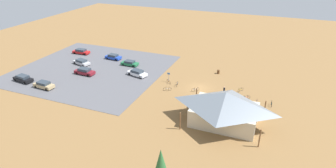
% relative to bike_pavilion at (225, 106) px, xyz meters
% --- Properties ---
extents(ground, '(160.00, 160.00, 0.00)m').
position_rel_bike_pavilion_xyz_m(ground, '(7.40, -10.90, -3.15)').
color(ground, olive).
rests_on(ground, ground).
extents(parking_lot_asphalt, '(34.19, 32.33, 0.05)m').
position_rel_bike_pavilion_xyz_m(parking_lot_asphalt, '(34.47, -11.36, -3.12)').
color(parking_lot_asphalt, '#56565B').
rests_on(parking_lot_asphalt, ground).
extents(bike_pavilion, '(12.54, 9.31, 5.69)m').
position_rel_bike_pavilion_xyz_m(bike_pavilion, '(0.00, 0.00, 0.00)').
color(bike_pavilion, beige).
rests_on(bike_pavilion, ground).
extents(trash_bin, '(0.60, 0.60, 0.90)m').
position_rel_bike_pavilion_xyz_m(trash_bin, '(5.37, -20.13, -2.70)').
color(trash_bin, brown).
rests_on(trash_bin, ground).
extents(lot_sign, '(0.56, 0.08, 2.20)m').
position_rel_bike_pavilion_xyz_m(lot_sign, '(14.57, -11.69, -1.74)').
color(lot_sign, '#99999E').
rests_on(lot_sign, ground).
extents(bicycle_teal_yard_front, '(0.48, 1.73, 0.87)m').
position_rel_bike_pavilion_xyz_m(bicycle_teal_yard_front, '(-7.13, -8.87, -2.76)').
color(bicycle_teal_yard_front, black).
rests_on(bicycle_teal_yard_front, ground).
extents(bicycle_purple_back_row, '(0.48, 1.72, 0.83)m').
position_rel_bike_pavilion_xyz_m(bicycle_purple_back_row, '(-4.49, -8.79, -2.76)').
color(bicycle_purple_back_row, black).
rests_on(bicycle_purple_back_row, ground).
extents(bicycle_red_front_row, '(1.36, 1.06, 0.78)m').
position_rel_bike_pavilion_xyz_m(bicycle_red_front_row, '(-2.46, -9.83, -2.79)').
color(bicycle_red_front_row, black).
rests_on(bicycle_red_front_row, ground).
extents(bicycle_white_yard_left, '(1.55, 0.86, 0.81)m').
position_rel_bike_pavilion_xyz_m(bicycle_white_yard_left, '(13.19, -7.47, -2.78)').
color(bicycle_white_yard_left, black).
rests_on(bicycle_white_yard_left, ground).
extents(bicycle_orange_near_porch, '(1.32, 1.07, 0.74)m').
position_rel_bike_pavilion_xyz_m(bicycle_orange_near_porch, '(14.26, -10.94, -2.80)').
color(bicycle_orange_near_porch, black).
rests_on(bicycle_orange_near_porch, ground).
extents(bicycle_blue_near_sign, '(1.32, 1.19, 0.88)m').
position_rel_bike_pavilion_xyz_m(bicycle_blue_near_sign, '(7.74, -9.37, -2.76)').
color(bicycle_blue_near_sign, black).
rests_on(bicycle_blue_near_sign, ground).
extents(bicycle_silver_yard_right, '(0.48, 1.67, 0.87)m').
position_rel_bike_pavilion_xyz_m(bicycle_silver_yard_right, '(12.12, -10.44, -2.77)').
color(bicycle_silver_yard_right, black).
rests_on(bicycle_silver_yard_right, ground).
extents(bicycle_yellow_edge_south, '(0.95, 1.61, 0.89)m').
position_rel_bike_pavilion_xyz_m(bicycle_yellow_edge_south, '(-0.86, -12.61, -2.76)').
color(bicycle_yellow_edge_south, black).
rests_on(bicycle_yellow_edge_south, ground).
extents(car_white_front_row, '(5.07, 3.02, 1.39)m').
position_rel_bike_pavilion_xyz_m(car_white_front_row, '(22.45, -11.93, -2.41)').
color(car_white_front_row, white).
rests_on(car_white_front_row, parking_lot_asphalt).
extents(car_maroon_by_curb, '(4.84, 2.03, 1.49)m').
position_rel_bike_pavilion_xyz_m(car_maroon_by_curb, '(34.13, -8.06, -2.36)').
color(car_maroon_by_curb, maroon).
rests_on(car_maroon_by_curb, parking_lot_asphalt).
extents(car_red_second_row, '(4.77, 1.99, 1.35)m').
position_rel_bike_pavilion_xyz_m(car_red_second_row, '(43.94, -19.57, -2.42)').
color(car_red_second_row, red).
rests_on(car_red_second_row, parking_lot_asphalt).
extents(car_blue_inner_stall, '(4.30, 2.09, 1.33)m').
position_rel_bike_pavilion_xyz_m(car_blue_inner_stall, '(33.32, -19.18, -2.43)').
color(car_blue_inner_stall, '#1E42B2').
rests_on(car_blue_inner_stall, parking_lot_asphalt).
extents(car_green_far_end, '(4.27, 1.88, 1.26)m').
position_rel_bike_pavilion_xyz_m(car_green_far_end, '(27.09, -16.83, -2.46)').
color(car_green_far_end, '#1E6B3D').
rests_on(car_green_far_end, parking_lot_asphalt).
extents(car_silver_back_corner, '(4.91, 2.90, 1.30)m').
position_rel_bike_pavilion_xyz_m(car_silver_back_corner, '(38.73, -12.92, -2.45)').
color(car_silver_back_corner, '#BCBCC1').
rests_on(car_silver_back_corner, parking_lot_asphalt).
extents(car_tan_mid_lot, '(4.59, 2.05, 1.41)m').
position_rel_bike_pavilion_xyz_m(car_tan_mid_lot, '(37.65, 1.02, -2.39)').
color(car_tan_mid_lot, tan).
rests_on(car_tan_mid_lot, parking_lot_asphalt).
extents(car_black_near_entry, '(4.83, 2.34, 1.44)m').
position_rel_bike_pavilion_xyz_m(car_black_near_entry, '(44.22, 0.24, -2.38)').
color(car_black_near_entry, black).
rests_on(car_black_near_entry, parking_lot_asphalt).
extents(visitor_crossing_yard, '(0.39, 0.40, 1.63)m').
position_rel_bike_pavilion_xyz_m(visitor_crossing_yard, '(2.04, -10.32, -2.30)').
color(visitor_crossing_yard, '#2D3347').
rests_on(visitor_crossing_yard, ground).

